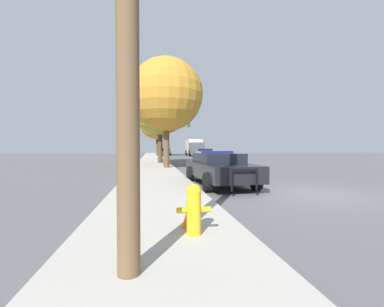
% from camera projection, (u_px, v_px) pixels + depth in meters
% --- Properties ---
extents(ground_plane, '(110.00, 110.00, 0.00)m').
position_uv_depth(ground_plane, '(309.00, 194.00, 8.67)').
color(ground_plane, '#565659').
extents(sidewalk_left, '(3.00, 110.00, 0.13)m').
position_uv_depth(sidewalk_left, '(157.00, 196.00, 7.87)').
color(sidewalk_left, '#ADA89E').
rests_on(sidewalk_left, ground_plane).
extents(police_car, '(2.29, 5.07, 1.42)m').
position_uv_depth(police_car, '(219.00, 168.00, 10.67)').
color(police_car, black).
rests_on(police_car, ground_plane).
extents(fire_hydrant, '(0.58, 0.25, 0.85)m').
position_uv_depth(fire_hydrant, '(194.00, 208.00, 4.25)').
color(fire_hydrant, gold).
rests_on(fire_hydrant, sidewalk_left).
extents(traffic_light, '(3.82, 0.35, 5.08)m').
position_uv_depth(traffic_light, '(172.00, 130.00, 32.23)').
color(traffic_light, '#424247').
rests_on(traffic_light, sidewalk_left).
extents(car_background_distant, '(2.06, 4.23, 1.33)m').
position_uv_depth(car_background_distant, '(166.00, 151.00, 49.87)').
color(car_background_distant, '#B7B7BC').
rests_on(car_background_distant, ground_plane).
extents(car_background_oncoming, '(2.06, 4.38, 1.35)m').
position_uv_depth(car_background_oncoming, '(205.00, 153.00, 34.80)').
color(car_background_oncoming, '#B7B7BC').
rests_on(car_background_oncoming, ground_plane).
extents(box_truck, '(2.66, 6.69, 2.91)m').
position_uv_depth(box_truck, '(194.00, 147.00, 45.49)').
color(box_truck, '#474C51').
rests_on(box_truck, ground_plane).
extents(tree_sidewalk_far, '(5.94, 5.94, 8.70)m').
position_uv_depth(tree_sidewalk_far, '(157.00, 122.00, 43.93)').
color(tree_sidewalk_far, brown).
rests_on(tree_sidewalk_far, sidewalk_left).
extents(tree_sidewalk_near, '(5.21, 5.21, 7.77)m').
position_uv_depth(tree_sidewalk_near, '(166.00, 95.00, 18.14)').
color(tree_sidewalk_near, brown).
rests_on(tree_sidewalk_near, sidewalk_left).
extents(tree_sidewalk_mid, '(5.26, 5.26, 7.80)m').
position_uv_depth(tree_sidewalk_mid, '(160.00, 107.00, 23.45)').
color(tree_sidewalk_mid, '#4C3823').
rests_on(tree_sidewalk_mid, sidewalk_left).
extents(traffic_cone, '(0.33, 0.33, 0.53)m').
position_uv_depth(traffic_cone, '(191.00, 212.00, 4.67)').
color(traffic_cone, orange).
rests_on(traffic_cone, sidewalk_left).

